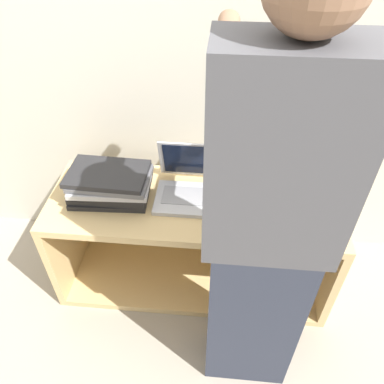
{
  "coord_description": "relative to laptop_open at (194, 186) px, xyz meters",
  "views": [
    {
      "loc": [
        0.11,
        -0.99,
        1.71
      ],
      "look_at": [
        0.0,
        0.18,
        0.68
      ],
      "focal_mm": 35.0,
      "sensor_mm": 36.0,
      "label": 1
    }
  ],
  "objects": [
    {
      "name": "wall_back",
      "position": [
        0.0,
        0.31,
        0.59
      ],
      "size": [
        8.0,
        0.05,
        2.4
      ],
      "color": "beige",
      "rests_on": "ground_plane"
    },
    {
      "name": "ground_plane",
      "position": [
        0.0,
        -0.3,
        -0.61
      ],
      "size": [
        12.0,
        12.0,
        0.0
      ],
      "primitive_type": "plane",
      "color": "#9E9384"
    },
    {
      "name": "laptop_stack_left",
      "position": [
        -0.38,
        -0.05,
        0.02
      ],
      "size": [
        0.37,
        0.24,
        0.14
      ],
      "color": "#232326",
      "rests_on": "cart"
    },
    {
      "name": "person",
      "position": [
        0.27,
        -0.48,
        0.23
      ],
      "size": [
        0.4,
        0.53,
        1.66
      ],
      "color": "#2D3342",
      "rests_on": "ground_plane"
    },
    {
      "name": "laptop_stack_right",
      "position": [
        0.37,
        -0.05,
        0.01
      ],
      "size": [
        0.37,
        0.24,
        0.12
      ],
      "color": "#232326",
      "rests_on": "cart"
    },
    {
      "name": "cart",
      "position": [
        0.0,
        0.01,
        -0.33
      ],
      "size": [
        1.33,
        0.5,
        0.56
      ],
      "color": "tan",
      "rests_on": "ground_plane"
    },
    {
      "name": "laptop_open",
      "position": [
        0.0,
        0.0,
        0.0
      ],
      "size": [
        0.35,
        0.29,
        0.23
      ],
      "color": "#B7B7BC",
      "rests_on": "cart"
    }
  ]
}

